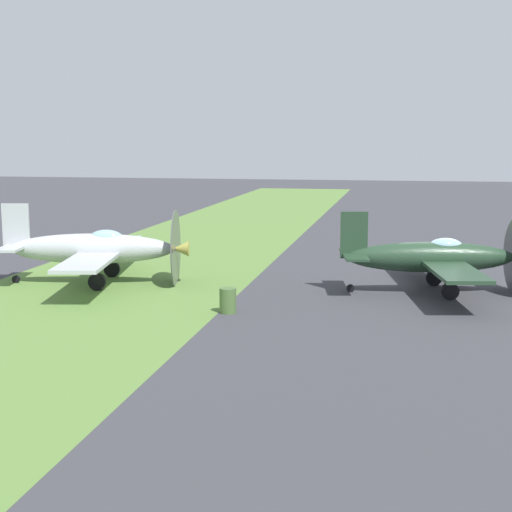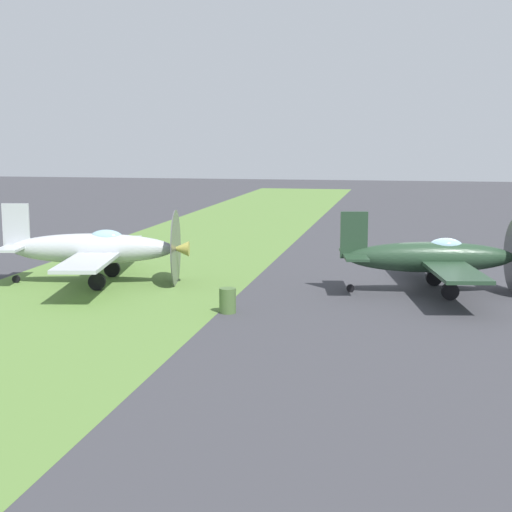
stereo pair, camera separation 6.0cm
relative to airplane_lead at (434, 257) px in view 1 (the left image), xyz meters
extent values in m
plane|color=#38383D|center=(-1.38, -0.17, -1.44)|extent=(160.00, 160.00, 0.00)
cube|color=#567A38|center=(-1.38, -13.16, -1.43)|extent=(120.00, 11.00, 0.01)
ellipsoid|color=#233D28|center=(0.03, -0.15, 0.01)|extent=(2.42, 6.88, 1.23)
cube|color=#233D28|center=(-0.04, 0.24, -0.14)|extent=(9.70, 3.36, 0.14)
cube|color=#233D28|center=(0.58, -3.19, 0.90)|extent=(0.29, 1.09, 1.89)
cube|color=#233D28|center=(0.58, -3.19, 0.11)|extent=(3.29, 1.45, 0.10)
ellipsoid|color=#8CB2C6|center=(-0.08, 0.43, 0.44)|extent=(0.93, 1.49, 0.70)
cylinder|color=black|center=(-1.48, 0.08, -1.10)|extent=(0.34, 0.70, 0.68)
cylinder|color=black|center=(-1.48, 0.08, -0.62)|extent=(0.12, 0.12, 0.96)
cylinder|color=black|center=(1.36, 0.59, -1.10)|extent=(0.34, 0.70, 0.68)
cylinder|color=black|center=(1.36, 0.59, -0.62)|extent=(0.12, 0.12, 0.96)
cylinder|color=black|center=(0.59, -3.29, -1.28)|extent=(0.17, 0.33, 0.32)
ellipsoid|color=#B2B7BC|center=(0.81, -14.31, 0.07)|extent=(2.50, 7.20, 1.29)
cube|color=#B2B7BC|center=(0.74, -13.90, -0.08)|extent=(10.15, 3.48, 0.15)
cube|color=#B2B7BC|center=(1.37, -17.48, 1.01)|extent=(0.30, 1.15, 1.98)
cube|color=#B2B7BC|center=(1.37, -17.48, 0.18)|extent=(3.44, 1.50, 0.10)
cone|color=#B7B24C|center=(0.15, -10.56, 0.07)|extent=(0.78, 0.83, 0.67)
cylinder|color=#4C4C51|center=(0.19, -10.77, 0.07)|extent=(3.29, 0.62, 3.33)
ellipsoid|color=#8CB2C6|center=(0.70, -13.69, 0.52)|extent=(0.97, 1.56, 0.73)
cylinder|color=black|center=(-0.77, -14.06, -1.08)|extent=(0.35, 0.74, 0.71)
cylinder|color=black|center=(-0.77, -14.06, -0.58)|extent=(0.12, 0.12, 1.00)
cylinder|color=black|center=(2.21, -13.53, -1.08)|extent=(0.35, 0.74, 0.71)
cylinder|color=black|center=(2.21, -13.53, -0.58)|extent=(0.12, 0.12, 1.00)
cylinder|color=black|center=(1.39, -17.59, -1.27)|extent=(0.18, 0.35, 0.33)
cylinder|color=#476633|center=(5.17, -7.33, -0.99)|extent=(0.60, 0.60, 0.90)
camera|label=1|loc=(31.16, -1.24, 4.78)|focal=53.62mm
camera|label=2|loc=(31.15, -1.18, 4.78)|focal=53.62mm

